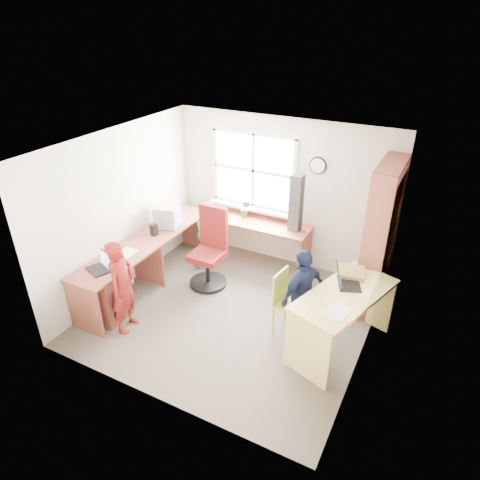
{
  "coord_description": "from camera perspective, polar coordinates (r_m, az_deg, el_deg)",
  "views": [
    {
      "loc": [
        2.32,
        -4.22,
        3.77
      ],
      "look_at": [
        0.0,
        0.25,
        1.05
      ],
      "focal_mm": 32.0,
      "sensor_mm": 36.0,
      "label": 1
    }
  ],
  "objects": [
    {
      "name": "potted_plant",
      "position": [
        7.01,
        0.73,
        4.21
      ],
      "size": [
        0.17,
        0.14,
        0.3
      ],
      "primitive_type": "imported",
      "rotation": [
        0.0,
        0.0,
        -0.05
      ],
      "color": "#2C6E39",
      "rests_on": "l_desk"
    },
    {
      "name": "person_green",
      "position": [
        6.93,
        -4.06,
        0.71
      ],
      "size": [
        0.64,
        0.68,
        1.11
      ],
      "primitive_type": "imported",
      "rotation": [
        0.0,
        0.0,
        1.03
      ],
      "color": "#307837",
      "rests_on": "ground"
    },
    {
      "name": "person_red",
      "position": [
        5.69,
        -15.38,
        -6.04
      ],
      "size": [
        0.39,
        0.52,
        1.29
      ],
      "primitive_type": "imported",
      "rotation": [
        0.0,
        0.0,
        1.75
      ],
      "color": "maroon",
      "rests_on": "ground"
    },
    {
      "name": "room",
      "position": [
        5.52,
        -0.63,
        0.83
      ],
      "size": [
        3.64,
        3.44,
        2.44
      ],
      "color": "#4A423A",
      "rests_on": "ground"
    },
    {
      "name": "speaker_b",
      "position": [
        6.9,
        -8.68,
        2.86
      ],
      "size": [
        0.08,
        0.08,
        0.16
      ],
      "rotation": [
        0.0,
        0.0,
        -0.02
      ],
      "color": "black",
      "rests_on": "l_desk"
    },
    {
      "name": "speaker_a",
      "position": [
        6.58,
        -11.4,
        1.34
      ],
      "size": [
        0.11,
        0.11,
        0.18
      ],
      "rotation": [
        0.0,
        0.0,
        -0.24
      ],
      "color": "black",
      "rests_on": "l_desk"
    },
    {
      "name": "laptop_right",
      "position": [
        5.35,
        13.8,
        -5.2
      ],
      "size": [
        0.41,
        0.44,
        0.24
      ],
      "rotation": [
        0.0,
        0.0,
        1.95
      ],
      "color": "black",
      "rests_on": "right_desk"
    },
    {
      "name": "paper_a",
      "position": [
        6.21,
        -15.02,
        -1.77
      ],
      "size": [
        0.24,
        0.33,
        0.0
      ],
      "rotation": [
        0.0,
        0.0,
        0.04
      ],
      "color": "white",
      "rests_on": "l_desk"
    },
    {
      "name": "bookshelf",
      "position": [
        6.11,
        18.09,
        -0.08
      ],
      "size": [
        0.3,
        1.02,
        2.1
      ],
      "color": "brown",
      "rests_on": "ground"
    },
    {
      "name": "right_desk",
      "position": [
        5.35,
        13.6,
        -8.9
      ],
      "size": [
        1.07,
        1.57,
        0.83
      ],
      "rotation": [
        0.0,
        0.0,
        -0.31
      ],
      "color": "#F2D879",
      "rests_on": "ground"
    },
    {
      "name": "paper_b",
      "position": [
        4.91,
        12.8,
        -9.27
      ],
      "size": [
        0.31,
        0.37,
        0.0
      ],
      "rotation": [
        0.0,
        0.0,
        -0.32
      ],
      "color": "white",
      "rests_on": "right_desk"
    },
    {
      "name": "l_desk",
      "position": [
        6.29,
        -12.95,
        -4.21
      ],
      "size": [
        2.38,
        2.95,
        0.75
      ],
      "color": "brown",
      "rests_on": "ground"
    },
    {
      "name": "game_box",
      "position": [
        5.56,
        14.62,
        -4.19
      ],
      "size": [
        0.38,
        0.38,
        0.06
      ],
      "rotation": [
        0.0,
        0.0,
        0.23
      ],
      "color": "red",
      "rests_on": "right_desk"
    },
    {
      "name": "laptop_left",
      "position": [
        5.92,
        -17.97,
        -3.25
      ],
      "size": [
        0.39,
        0.36,
        0.22
      ],
      "rotation": [
        0.0,
        0.0,
        -0.36
      ],
      "color": "black",
      "rests_on": "l_desk"
    },
    {
      "name": "person_navy",
      "position": [
        5.49,
        8.34,
        -7.0
      ],
      "size": [
        0.54,
        0.78,
        1.24
      ],
      "primitive_type": "imported",
      "rotation": [
        0.0,
        0.0,
        -1.94
      ],
      "color": "#131D3D",
      "rests_on": "ground"
    },
    {
      "name": "crt_monitor",
      "position": [
        6.77,
        -9.71,
        3.13
      ],
      "size": [
        0.42,
        0.4,
        0.35
      ],
      "rotation": [
        0.0,
        0.0,
        0.25
      ],
      "color": "#AEACB1",
      "rests_on": "l_desk"
    },
    {
      "name": "cd_tower",
      "position": [
        6.52,
        7.49,
        4.9
      ],
      "size": [
        0.19,
        0.17,
        0.89
      ],
      "rotation": [
        0.0,
        0.0,
        -0.05
      ],
      "color": "black",
      "rests_on": "l_desk"
    },
    {
      "name": "swivel_chair",
      "position": [
        6.49,
        -4.03,
        -1.62
      ],
      "size": [
        0.58,
        0.58,
        1.24
      ],
      "rotation": [
        0.0,
        0.0,
        0.01
      ],
      "color": "black",
      "rests_on": "ground"
    },
    {
      "name": "wooden_chair",
      "position": [
        5.61,
        6.21,
        -7.9
      ],
      "size": [
        0.42,
        0.42,
        0.86
      ],
      "rotation": [
        0.0,
        0.0,
        -0.14
      ],
      "color": "#C0CE44",
      "rests_on": "ground"
    }
  ]
}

